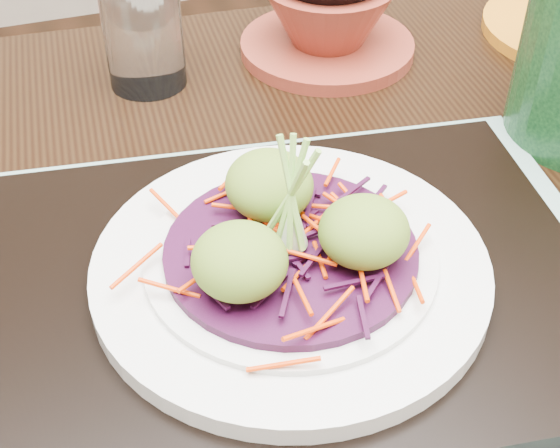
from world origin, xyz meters
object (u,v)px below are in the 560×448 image
object	(u,v)px
white_plate	(290,266)
terracotta_bowl_set	(328,22)
serving_tray	(290,285)
water_glass	(143,32)
dining_table	(274,351)

from	to	relation	value
white_plate	terracotta_bowl_set	bearing A→B (deg)	64.05
serving_tray	water_glass	size ratio (longest dim) A/B	3.83
white_plate	water_glass	xyz separation A→B (m)	(-0.03, 0.30, 0.02)
water_glass	terracotta_bowl_set	size ratio (longest dim) A/B	0.47
dining_table	terracotta_bowl_set	xyz separation A→B (m)	(0.15, 0.26, 0.13)
dining_table	serving_tray	distance (m)	0.12
dining_table	water_glass	bearing A→B (deg)	100.96
serving_tray	terracotta_bowl_set	xyz separation A→B (m)	(0.15, 0.30, 0.02)
terracotta_bowl_set	white_plate	bearing A→B (deg)	-115.95
white_plate	water_glass	bearing A→B (deg)	95.52
water_glass	terracotta_bowl_set	xyz separation A→B (m)	(0.18, -0.00, -0.02)
dining_table	white_plate	xyz separation A→B (m)	(-0.00, -0.04, 0.13)
white_plate	terracotta_bowl_set	xyz separation A→B (m)	(0.15, 0.30, 0.00)
terracotta_bowl_set	dining_table	bearing A→B (deg)	-118.81
serving_tray	terracotta_bowl_set	distance (m)	0.34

